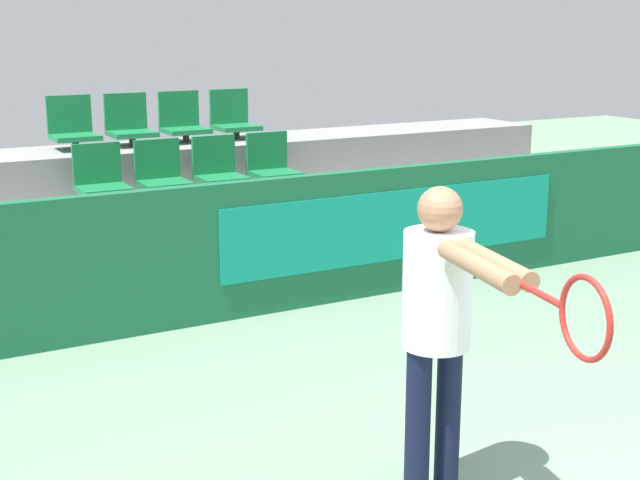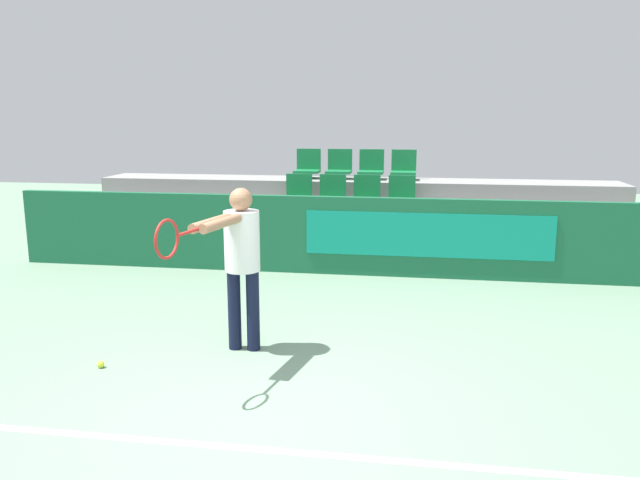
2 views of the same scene
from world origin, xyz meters
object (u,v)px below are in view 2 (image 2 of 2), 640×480
stadium_chair_3 (399,228)px  stadium_chair_6 (366,195)px  stadium_chair_7 (402,195)px  stadium_chair_2 (361,227)px  stadium_chair_5 (332,194)px  stadium_chair_9 (339,167)px  tennis_ball (101,364)px  stadium_chair_0 (286,225)px  tennis_player (239,252)px  stadium_chair_4 (298,193)px  stadium_chair_8 (308,167)px  stadium_chair_11 (404,168)px  stadium_chair_1 (323,226)px  stadium_chair_10 (371,167)px

stadium_chair_3 → stadium_chair_6: 1.21m
stadium_chair_3 → stadium_chair_7: 1.05m
stadium_chair_2 → stadium_chair_5: size_ratio=1.00×
stadium_chair_9 → tennis_ball: size_ratio=8.14×
stadium_chair_0 → tennis_ball: size_ratio=8.14×
tennis_player → stadium_chair_7: bearing=85.3°
stadium_chair_4 → stadium_chair_6: bearing=0.0°
stadium_chair_9 → stadium_chair_4: bearing=-121.3°
stadium_chair_8 → tennis_player: bearing=-86.5°
stadium_chair_0 → stadium_chair_2: same height
stadium_chair_7 → tennis_ball: stadium_chair_7 is taller
stadium_chair_0 → stadium_chair_11: size_ratio=1.00×
stadium_chair_4 → tennis_ball: 5.61m
tennis_ball → stadium_chair_0: bearing=79.6°
stadium_chair_4 → stadium_chair_6: size_ratio=1.00×
stadium_chair_1 → stadium_chair_7: (1.19, 0.98, 0.38)m
stadium_chair_0 → tennis_ball: (-0.83, -4.49, -0.56)m
stadium_chair_9 → stadium_chair_11: bearing=0.0°
stadium_chair_6 → stadium_chair_9: 1.21m
stadium_chair_2 → stadium_chair_6: bearing=90.0°
stadium_chair_3 → stadium_chair_6: stadium_chair_6 is taller
stadium_chair_8 → stadium_chair_9: same height
stadium_chair_2 → stadium_chair_4: (-1.19, 0.98, 0.38)m
stadium_chair_1 → stadium_chair_3: (1.19, 0.00, 0.00)m
stadium_chair_2 → stadium_chair_5: (-0.59, 0.98, 0.38)m
stadium_chair_8 → stadium_chair_10: (1.19, 0.00, 0.00)m
stadium_chair_7 → stadium_chair_9: 1.59m
stadium_chair_1 → stadium_chair_6: stadium_chair_6 is taller
stadium_chair_8 → stadium_chair_9: 0.59m
stadium_chair_4 → stadium_chair_10: 1.59m
stadium_chair_8 → tennis_player: size_ratio=0.33×
stadium_chair_2 → stadium_chair_8: size_ratio=1.00×
stadium_chair_0 → stadium_chair_9: stadium_chair_9 is taller
stadium_chair_6 → stadium_chair_8: (-1.19, 0.98, 0.38)m
stadium_chair_4 → stadium_chair_7: size_ratio=1.00×
stadium_chair_5 → stadium_chair_9: bearing=90.0°
stadium_chair_3 → stadium_chair_4: 2.07m
stadium_chair_7 → stadium_chair_0: bearing=-151.2°
stadium_chair_5 → tennis_ball: stadium_chair_5 is taller
stadium_chair_6 → tennis_ball: stadium_chair_6 is taller
stadium_chair_0 → stadium_chair_8: stadium_chair_8 is taller
stadium_chair_2 → stadium_chair_0: bearing=180.0°
stadium_chair_3 → stadium_chair_4: size_ratio=1.00×
stadium_chair_3 → stadium_chair_7: size_ratio=1.00×
stadium_chair_2 → tennis_ball: size_ratio=8.14×
stadium_chair_1 → stadium_chair_4: stadium_chair_4 is taller
stadium_chair_2 → stadium_chair_8: bearing=121.3°
stadium_chair_5 → stadium_chair_6: size_ratio=1.00×
stadium_chair_5 → tennis_ball: size_ratio=8.14×
stadium_chair_8 → stadium_chair_11: same height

